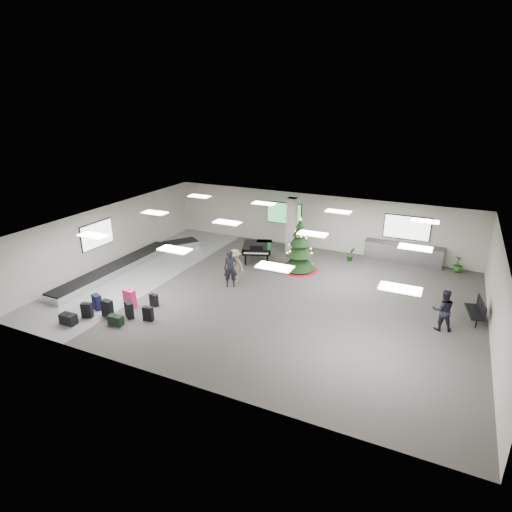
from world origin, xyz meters
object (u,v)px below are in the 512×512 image
at_px(service_counter, 403,253).
at_px(traveler_bench, 443,310).
at_px(grand_piano, 257,248).
at_px(potted_plant_left, 351,254).
at_px(traveler_a, 231,269).
at_px(traveler_b, 235,266).
at_px(christmas_tree, 299,252).
at_px(pink_suitcase, 130,298).
at_px(potted_plant_right, 458,264).
at_px(baggage_carousel, 130,263).
at_px(bench, 477,310).

height_order(service_counter, traveler_bench, traveler_bench).
xyz_separation_m(grand_piano, potted_plant_left, (4.58, 2.19, -0.39)).
distance_m(traveler_a, traveler_b, 0.63).
bearing_deg(traveler_bench, grand_piano, -36.35).
relative_size(christmas_tree, grand_piano, 1.23).
xyz_separation_m(christmas_tree, potted_plant_left, (2.12, 2.38, -0.59)).
xyz_separation_m(pink_suitcase, potted_plant_right, (12.50, 10.14, 0.04)).
height_order(pink_suitcase, potted_plant_right, potted_plant_right).
distance_m(baggage_carousel, pink_suitcase, 4.70).
bearing_deg(christmas_tree, potted_plant_left, 48.24).
relative_size(pink_suitcase, potted_plant_right, 0.94).
xyz_separation_m(christmas_tree, grand_piano, (-2.46, 0.19, -0.19)).
xyz_separation_m(pink_suitcase, traveler_a, (2.86, 3.71, 0.49)).
distance_m(bench, traveler_b, 10.55).
distance_m(pink_suitcase, grand_piano, 7.67).
bearing_deg(traveler_a, bench, -24.81).
height_order(baggage_carousel, potted_plant_left, potted_plant_left).
height_order(baggage_carousel, bench, bench).
height_order(christmas_tree, potted_plant_left, christmas_tree).
relative_size(traveler_a, traveler_bench, 1.06).
distance_m(service_counter, traveler_bench, 7.06).
xyz_separation_m(pink_suitcase, grand_piano, (2.60, 7.20, 0.39)).
distance_m(pink_suitcase, traveler_bench, 12.60).
xyz_separation_m(christmas_tree, traveler_b, (-2.29, -2.69, -0.17)).
bearing_deg(potted_plant_left, traveler_bench, -49.80).
distance_m(grand_piano, traveler_bench, 10.12).
distance_m(bench, traveler_a, 10.52).
relative_size(service_counter, traveler_bench, 2.43).
height_order(pink_suitcase, traveler_bench, traveler_bench).
bearing_deg(potted_plant_left, pink_suitcase, -127.41).
height_order(bench, traveler_b, traveler_b).
relative_size(christmas_tree, bench, 1.89).
distance_m(baggage_carousel, potted_plant_right, 16.90).
distance_m(christmas_tree, traveler_b, 3.53).
height_order(grand_piano, potted_plant_right, grand_piano).
height_order(traveler_a, potted_plant_right, traveler_a).
bearing_deg(pink_suitcase, bench, 25.23).
xyz_separation_m(bench, traveler_b, (-10.53, -0.56, 0.29)).
relative_size(christmas_tree, potted_plant_right, 3.30).
xyz_separation_m(bench, potted_plant_right, (-0.81, 5.26, -0.09)).
bearing_deg(pink_suitcase, service_counter, 51.56).
distance_m(baggage_carousel, grand_piano, 6.76).
distance_m(grand_piano, traveler_b, 2.88).
height_order(baggage_carousel, traveler_b, traveler_b).
relative_size(baggage_carousel, traveler_b, 5.99).
bearing_deg(grand_piano, pink_suitcase, -130.75).
relative_size(service_counter, grand_piano, 1.74).
bearing_deg(potted_plant_right, bench, -81.26).
distance_m(service_counter, grand_piano, 7.82).
bearing_deg(grand_piano, traveler_b, -107.46).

